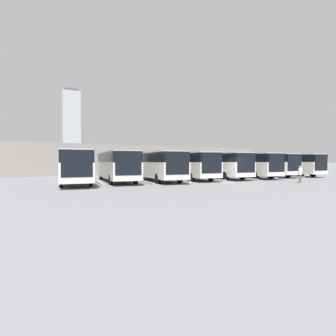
# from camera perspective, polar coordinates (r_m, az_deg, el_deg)

# --- Properties ---
(ground_plane) EXTENTS (600.00, 600.00, 0.00)m
(ground_plane) POSITION_cam_1_polar(r_m,az_deg,el_deg) (28.07, 14.24, -2.96)
(ground_plane) COLOR slate
(bus_0) EXTENTS (3.84, 11.44, 3.15)m
(bus_0) POSITION_cam_1_polar(r_m,az_deg,el_deg) (42.65, 24.46, 0.85)
(bus_0) COLOR silver
(bus_0) RESTS_ON ground_plane
(curb_divider_0) EXTENTS (0.88, 5.68, 0.15)m
(curb_divider_0) POSITION_cam_1_polar(r_m,az_deg,el_deg) (39.99, 24.45, -1.62)
(curb_divider_0) COLOR #9E9E99
(curb_divider_0) RESTS_ON ground_plane
(bus_1) EXTENTS (3.84, 11.44, 3.15)m
(bus_1) POSITION_cam_1_polar(r_m,az_deg,el_deg) (39.79, 19.92, 0.85)
(bus_1) COLOR silver
(bus_1) RESTS_ON ground_plane
(curb_divider_1) EXTENTS (0.88, 5.68, 0.15)m
(curb_divider_1) POSITION_cam_1_polar(r_m,az_deg,el_deg) (37.14, 19.58, -1.80)
(curb_divider_1) COLOR #9E9E99
(curb_divider_1) RESTS_ON ground_plane
(bus_2) EXTENTS (3.84, 11.44, 3.15)m
(bus_2) POSITION_cam_1_polar(r_m,az_deg,el_deg) (36.07, 16.42, 0.82)
(bus_2) COLOR silver
(bus_2) RESTS_ON ground_plane
(curb_divider_2) EXTENTS (0.88, 5.68, 0.15)m
(curb_divider_2) POSITION_cam_1_polar(r_m,az_deg,el_deg) (33.45, 15.77, -2.13)
(curb_divider_2) COLOR #9E9E99
(curb_divider_2) RESTS_ON ground_plane
(bus_3) EXTENTS (3.84, 11.44, 3.15)m
(bus_3) POSITION_cam_1_polar(r_m,az_deg,el_deg) (33.49, 10.74, 0.81)
(bus_3) COLOR silver
(bus_3) RESTS_ON ground_plane
(curb_divider_3) EXTENTS (0.88, 5.68, 0.15)m
(curb_divider_3) POSITION_cam_1_polar(r_m,az_deg,el_deg) (30.93, 9.56, -2.38)
(curb_divider_3) COLOR #9E9E99
(curb_divider_3) RESTS_ON ground_plane
(bus_4) EXTENTS (3.84, 11.44, 3.15)m
(bus_4) POSITION_cam_1_polar(r_m,az_deg,el_deg) (31.26, 4.24, 0.78)
(bus_4) COLOR silver
(bus_4) RESTS_ON ground_plane
(curb_divider_4) EXTENTS (0.88, 5.68, 0.15)m
(curb_divider_4) POSITION_cam_1_polar(r_m,az_deg,el_deg) (28.80, 2.39, -2.65)
(curb_divider_4) COLOR #9E9E99
(curb_divider_4) RESTS_ON ground_plane
(bus_5) EXTENTS (3.84, 11.44, 3.15)m
(bus_5) POSITION_cam_1_polar(r_m,az_deg,el_deg) (28.64, -2.37, 0.72)
(bus_5) COLOR silver
(bus_5) RESTS_ON ground_plane
(curb_divider_5) EXTENTS (0.88, 5.68, 0.15)m
(curb_divider_5) POSITION_cam_1_polar(r_m,az_deg,el_deg) (26.33, -5.01, -3.05)
(curb_divider_5) COLOR #9E9E99
(curb_divider_5) RESTS_ON ground_plane
(bus_6) EXTENTS (3.84, 11.44, 3.15)m
(bus_6) POSITION_cam_1_polar(r_m,az_deg,el_deg) (27.97, -11.16, 0.67)
(bus_6) COLOR silver
(bus_6) RESTS_ON ground_plane
(curb_divider_6) EXTENTS (0.88, 5.68, 0.15)m
(curb_divider_6) POSITION_cam_1_polar(r_m,az_deg,el_deg) (25.89, -14.62, -3.17)
(curb_divider_6) COLOR #9E9E99
(curb_divider_6) RESTS_ON ground_plane
(bus_7) EXTENTS (3.84, 11.44, 3.15)m
(bus_7) POSITION_cam_1_polar(r_m,az_deg,el_deg) (26.37, -19.68, 0.56)
(bus_7) COLOR silver
(bus_7) RESTS_ON ground_plane
(pedestrian) EXTENTS (0.51, 0.51, 1.68)m
(pedestrian) POSITION_cam_1_polar(r_m,az_deg,el_deg) (29.26, 26.84, -1.12)
(pedestrian) COLOR brown
(pedestrian) RESTS_ON ground_plane
(station_building) EXTENTS (44.75, 14.92, 4.79)m
(station_building) POSITION_cam_1_polar(r_m,az_deg,el_deg) (50.21, -6.00, 1.80)
(station_building) COLOR gray
(station_building) RESTS_ON ground_plane
(office_tower) EXTENTS (14.80, 14.80, 66.19)m
(office_tower) POSITION_cam_1_polar(r_m,az_deg,el_deg) (253.13, -20.38, 8.31)
(office_tower) COLOR #ADB2B7
(office_tower) RESTS_ON ground_plane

